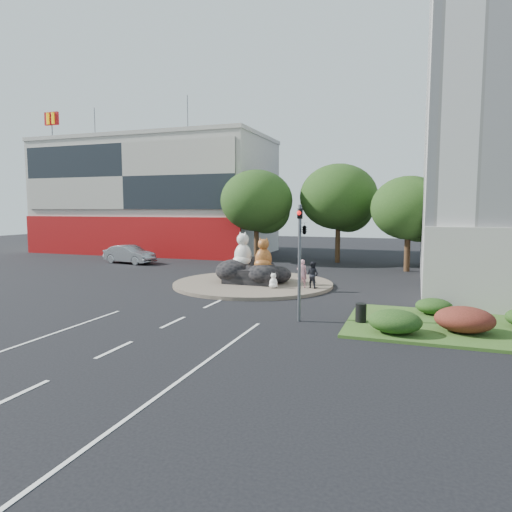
% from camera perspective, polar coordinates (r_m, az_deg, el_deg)
% --- Properties ---
extents(ground, '(120.00, 120.00, 0.00)m').
position_cam_1_polar(ground, '(19.93, -10.32, -8.18)').
color(ground, black).
rests_on(ground, ground).
extents(roundabout_island, '(10.00, 10.00, 0.20)m').
position_cam_1_polar(roundabout_island, '(28.83, -0.39, -3.48)').
color(roundabout_island, brown).
rests_on(roundabout_island, ground).
extents(rock_plinth, '(3.20, 2.60, 0.90)m').
position_cam_1_polar(rock_plinth, '(28.74, -0.39, -2.40)').
color(rock_plinth, black).
rests_on(rock_plinth, roundabout_island).
extents(shophouse_block, '(25.20, 12.30, 17.40)m').
position_cam_1_polar(shophouse_block, '(52.55, -12.39, 7.32)').
color(shophouse_block, beige).
rests_on(shophouse_block, ground).
extents(grass_verge, '(10.00, 6.00, 0.12)m').
position_cam_1_polar(grass_verge, '(20.44, 25.72, -8.15)').
color(grass_verge, '#314F1A').
rests_on(grass_verge, ground).
extents(tree_left, '(6.46, 6.46, 8.27)m').
position_cam_1_polar(tree_left, '(41.12, 0.18, 6.56)').
color(tree_left, '#382314').
rests_on(tree_left, ground).
extents(tree_mid, '(6.84, 6.84, 8.76)m').
position_cam_1_polar(tree_mid, '(41.34, 10.38, 6.88)').
color(tree_mid, '#382314').
rests_on(tree_mid, ground).
extents(tree_right, '(5.70, 5.70, 7.30)m').
position_cam_1_polar(tree_right, '(36.80, 18.64, 5.34)').
color(tree_right, '#382314').
rests_on(tree_right, ground).
extents(hedge_near_green, '(2.00, 1.60, 0.90)m').
position_cam_1_polar(hedge_near_green, '(18.26, 16.99, -7.82)').
color(hedge_near_green, '#163711').
rests_on(hedge_near_green, grass_verge).
extents(hedge_red, '(2.20, 1.76, 0.99)m').
position_cam_1_polar(hedge_red, '(19.29, 24.62, -7.23)').
color(hedge_red, '#441C12').
rests_on(hedge_red, grass_verge).
extents(hedge_back_green, '(1.60, 1.28, 0.72)m').
position_cam_1_polar(hedge_back_green, '(21.99, 21.36, -5.88)').
color(hedge_back_green, '#163711').
rests_on(hedge_back_green, grass_verge).
extents(traffic_light, '(0.44, 1.24, 5.00)m').
position_cam_1_polar(traffic_light, '(19.32, 5.76, 2.33)').
color(traffic_light, '#595B60').
rests_on(traffic_light, ground).
extents(street_lamp, '(2.34, 0.22, 8.06)m').
position_cam_1_polar(street_lamp, '(24.94, 26.83, 4.68)').
color(street_lamp, '#595B60').
rests_on(street_lamp, ground).
extents(cat_white, '(1.75, 1.67, 2.28)m').
position_cam_1_polar(cat_white, '(28.94, -1.65, 0.82)').
color(cat_white, silver).
rests_on(cat_white, rock_plinth).
extents(cat_tabby, '(1.43, 1.32, 1.98)m').
position_cam_1_polar(cat_tabby, '(27.93, 0.94, 0.33)').
color(cat_tabby, '#B85D26').
rests_on(cat_tabby, rock_plinth).
extents(kitten_calico, '(0.71, 0.65, 0.99)m').
position_cam_1_polar(kitten_calico, '(28.56, -3.18, -2.37)').
color(kitten_calico, silver).
rests_on(kitten_calico, roundabout_island).
extents(kitten_white, '(0.67, 0.63, 0.91)m').
position_cam_1_polar(kitten_white, '(26.70, 2.19, -3.04)').
color(kitten_white, white).
rests_on(kitten_white, roundabout_island).
extents(pedestrian_pink, '(0.72, 0.62, 1.67)m').
position_cam_1_polar(pedestrian_pink, '(26.85, 5.77, -2.20)').
color(pedestrian_pink, pink).
rests_on(pedestrian_pink, roundabout_island).
extents(pedestrian_dark, '(0.93, 0.84, 1.56)m').
position_cam_1_polar(pedestrian_dark, '(26.85, 7.10, -2.33)').
color(pedestrian_dark, black).
rests_on(pedestrian_dark, roundabout_island).
extents(parked_car, '(5.08, 2.46, 1.60)m').
position_cam_1_polar(parked_car, '(41.66, -15.52, 0.20)').
color(parked_car, '#94979B').
rests_on(parked_car, ground).
extents(litter_bin, '(0.54, 0.54, 0.78)m').
position_cam_1_polar(litter_bin, '(19.65, 12.97, -6.92)').
color(litter_bin, black).
rests_on(litter_bin, grass_verge).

